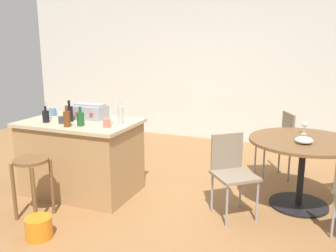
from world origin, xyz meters
TOP-DOWN VIEW (x-y plane):
  - ground_plane at (0.00, 0.00)m, footprint 8.80×8.80m
  - back_wall at (0.00, 2.95)m, footprint 8.00×0.10m
  - kitchen_island at (-0.88, -0.10)m, footprint 1.34×0.87m
  - wooden_stool at (-0.96, -0.84)m, footprint 0.35×0.35m
  - dining_table at (1.58, 0.46)m, footprint 1.16×1.16m
  - folding_chair_far at (1.26, 1.28)m, footprint 0.54×0.54m
  - folding_chair_left at (0.91, -0.01)m, footprint 0.56×0.56m
  - toolbox at (-0.84, 0.06)m, footprint 0.40×0.25m
  - bottle_0 at (-1.20, -0.30)m, footprint 0.08×0.08m
  - bottle_1 at (-0.83, -0.40)m, footprint 0.08×0.08m
  - bottle_2 at (-1.29, -0.17)m, footprint 0.07×0.07m
  - bottle_3 at (-0.72, -0.30)m, footprint 0.08×0.08m
  - bottle_4 at (-0.35, -0.06)m, footprint 0.06×0.06m
  - bottle_5 at (-0.97, -0.16)m, footprint 0.08×0.08m
  - cup_0 at (-1.38, 0.04)m, footprint 0.12×0.09m
  - cup_1 at (-0.42, -0.26)m, footprint 0.12×0.08m
  - cup_2 at (-0.99, -0.28)m, footprint 0.11×0.08m
  - wine_glass at (1.57, 0.73)m, footprint 0.07×0.07m
  - serving_bowl at (1.58, 0.30)m, footprint 0.18×0.18m
  - plastic_bucket at (-0.63, -1.16)m, footprint 0.24×0.24m

SIDE VIEW (x-z plane):
  - ground_plane at x=0.00m, z-range 0.00..0.00m
  - plastic_bucket at x=-0.63m, z-range 0.00..0.20m
  - kitchen_island at x=-0.88m, z-range 0.00..0.88m
  - wooden_stool at x=-0.96m, z-range 0.15..0.79m
  - folding_chair_left at x=0.91m, z-range 0.07..0.92m
  - folding_chair_far at x=1.26m, z-range 0.09..0.97m
  - dining_table at x=1.58m, z-range 0.21..0.97m
  - serving_bowl at x=1.58m, z-range 0.76..0.83m
  - wine_glass at x=1.57m, z-range 0.80..0.94m
  - cup_2 at x=-0.99m, z-range 0.88..0.96m
  - cup_0 at x=-1.38m, z-range 0.88..0.97m
  - cup_1 at x=-0.42m, z-range 0.88..0.97m
  - bottle_0 at x=-1.20m, z-range 0.86..1.05m
  - bottle_2 at x=-1.29m, z-range 0.86..1.07m
  - bottle_3 at x=-0.72m, z-range 0.86..1.07m
  - toolbox at x=-0.84m, z-range 0.88..1.06m
  - bottle_1 at x=-0.83m, z-range 0.85..1.09m
  - bottle_5 at x=-0.97m, z-range 0.85..1.10m
  - bottle_4 at x=-0.35m, z-range 0.85..1.13m
  - back_wall at x=0.00m, z-range 0.00..2.70m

